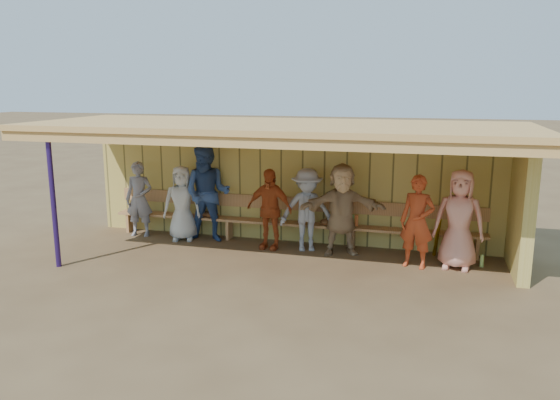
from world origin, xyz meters
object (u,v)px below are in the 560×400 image
object	(u,v)px
player_h	(459,220)
player_c	(207,194)
player_a	(139,199)
player_b	(182,203)
bench	(290,218)
player_d	(269,209)
player_e	(307,210)
player_g	(417,222)
player_f	(342,209)

from	to	relation	value
player_h	player_c	bearing A→B (deg)	-177.71
player_a	player_c	distance (m)	1.57
player_b	bench	bearing A→B (deg)	-7.19
player_c	bench	world-z (taller)	player_c
player_d	player_e	distance (m)	0.74
player_g	player_c	bearing A→B (deg)	-172.66
player_d	player_g	world-z (taller)	player_g
player_b	player_e	world-z (taller)	player_e
player_h	player_b	bearing A→B (deg)	-176.68
player_b	player_e	distance (m)	2.64
player_b	player_c	world-z (taller)	player_c
player_a	player_h	bearing A→B (deg)	-10.91
player_d	player_g	xyz separation A→B (m)	(2.81, -0.38, 0.03)
player_h	player_e	bearing A→B (deg)	-179.66
player_d	player_h	xyz separation A→B (m)	(3.51, -0.25, 0.08)
player_e	player_g	world-z (taller)	player_g
player_d	player_h	size ratio (longest dim) A/B	0.91
player_a	player_h	distance (m)	6.43
player_a	player_h	size ratio (longest dim) A/B	0.91
player_b	player_e	bearing A→B (deg)	-17.14
player_c	player_d	xyz separation A→B (m)	(1.36, -0.17, -0.20)
player_d	bench	xyz separation A→B (m)	(0.30, 0.47, -0.27)
player_h	bench	distance (m)	3.31
player_b	player_c	size ratio (longest dim) A/B	0.78
player_b	player_e	size ratio (longest dim) A/B	0.96
player_c	player_d	bearing A→B (deg)	-13.35
player_e	player_h	distance (m)	2.79
player_c	player_b	bearing A→B (deg)	178.95
player_g	player_h	world-z (taller)	player_h
player_d	player_c	bearing A→B (deg)	-179.50
player_e	player_d	bearing A→B (deg)	167.86
player_g	bench	distance (m)	2.67
player_a	player_g	world-z (taller)	player_g
player_e	player_h	size ratio (longest dim) A/B	0.92
player_e	player_f	distance (m)	0.68
player_e	bench	world-z (taller)	player_e
player_a	player_b	distance (m)	1.00
player_c	player_e	size ratio (longest dim) A/B	1.24
player_e	bench	distance (m)	0.65
player_e	bench	size ratio (longest dim) A/B	0.21
player_a	player_f	size ratio (longest dim) A/B	0.92
player_d	player_g	distance (m)	2.83
player_d	player_f	size ratio (longest dim) A/B	0.91
player_a	player_f	xyz separation A→B (m)	(4.32, -0.12, 0.07)
player_e	player_g	xyz separation A→B (m)	(2.07, -0.47, 0.02)
player_b	bench	distance (m)	2.25
player_c	player_g	distance (m)	4.20
player_f	player_g	distance (m)	1.46
player_a	player_h	world-z (taller)	player_h
player_h	player_g	bearing A→B (deg)	-162.25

